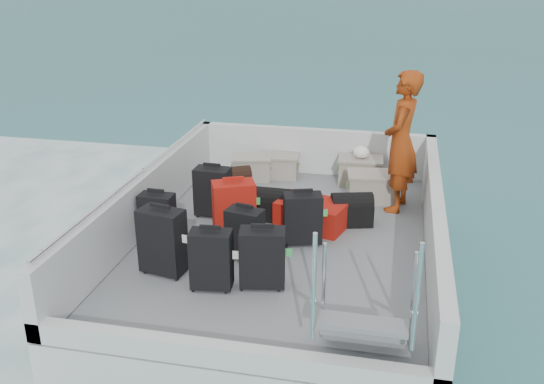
# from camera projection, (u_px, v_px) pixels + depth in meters

# --- Properties ---
(ground) EXTENTS (160.00, 160.00, 0.00)m
(ground) POSITION_uv_depth(u_px,v_px,m) (282.00, 285.00, 7.47)
(ground) COLOR #184B55
(ground) RESTS_ON ground
(ferry_hull) EXTENTS (3.60, 5.00, 0.60)m
(ferry_hull) POSITION_uv_depth(u_px,v_px,m) (283.00, 263.00, 7.36)
(ferry_hull) COLOR silver
(ferry_hull) RESTS_ON ground
(deck) EXTENTS (3.30, 4.70, 0.02)m
(deck) POSITION_uv_depth(u_px,v_px,m) (283.00, 240.00, 7.25)
(deck) COLOR gray
(deck) RESTS_ON ferry_hull
(deck_fittings) EXTENTS (3.60, 5.00, 0.90)m
(deck_fittings) POSITION_uv_depth(u_px,v_px,m) (308.00, 225.00, 6.75)
(deck_fittings) COLOR #B9BDBE
(deck_fittings) RESTS_ON deck
(suitcase_0) EXTENTS (0.51, 0.35, 0.73)m
(suitcase_0) POSITION_uv_depth(u_px,v_px,m) (162.00, 242.00, 6.37)
(suitcase_0) COLOR black
(suitcase_0) RESTS_ON deck
(suitcase_1) EXTENTS (0.40, 0.23, 0.60)m
(suitcase_1) POSITION_uv_depth(u_px,v_px,m) (158.00, 218.00, 7.08)
(suitcase_1) COLOR black
(suitcase_1) RESTS_ON deck
(suitcase_2) EXTENTS (0.46, 0.28, 0.65)m
(suitcase_2) POSITION_uv_depth(u_px,v_px,m) (213.00, 192.00, 7.79)
(suitcase_2) COLOR black
(suitcase_2) RESTS_ON deck
(suitcase_3) EXTENTS (0.44, 0.28, 0.64)m
(suitcase_3) POSITION_uv_depth(u_px,v_px,m) (211.00, 260.00, 6.08)
(suitcase_3) COLOR black
(suitcase_3) RESTS_ON deck
(suitcase_4) EXTENTS (0.44, 0.31, 0.59)m
(suitcase_4) POSITION_uv_depth(u_px,v_px,m) (245.00, 234.00, 6.69)
(suitcase_4) COLOR black
(suitcase_4) RESTS_ON deck
(suitcase_5) EXTENTS (0.57, 0.47, 0.69)m
(suitcase_5) POSITION_uv_depth(u_px,v_px,m) (234.00, 209.00, 7.22)
(suitcase_5) COLOR #A9160D
(suitcase_5) RESTS_ON deck
(suitcase_6) EXTENTS (0.50, 0.34, 0.63)m
(suitcase_6) POSITION_uv_depth(u_px,v_px,m) (262.00, 259.00, 6.12)
(suitcase_6) COLOR black
(suitcase_6) RESTS_ON deck
(suitcase_7) EXTENTS (0.49, 0.36, 0.62)m
(suitcase_7) POSITION_uv_depth(u_px,v_px,m) (303.00, 219.00, 7.04)
(suitcase_7) COLOR black
(suitcase_7) RESTS_ON deck
(suitcase_8) EXTENTS (0.95, 0.76, 0.33)m
(suitcase_8) POSITION_uv_depth(u_px,v_px,m) (312.00, 214.00, 7.54)
(suitcase_8) COLOR #A9160D
(suitcase_8) RESTS_ON deck
(duffel_0) EXTENTS (0.63, 0.52, 0.32)m
(duffel_0) POSITION_uv_depth(u_px,v_px,m) (231.00, 185.00, 8.51)
(duffel_0) COLOR black
(duffel_0) RESTS_ON deck
(duffel_1) EXTENTS (0.51, 0.31, 0.32)m
(duffel_1) POSITION_uv_depth(u_px,v_px,m) (272.00, 207.00, 7.76)
(duffel_1) COLOR black
(duffel_1) RESTS_ON deck
(duffel_2) EXTENTS (0.57, 0.42, 0.32)m
(duffel_2) POSITION_uv_depth(u_px,v_px,m) (352.00, 212.00, 7.60)
(duffel_2) COLOR black
(duffel_2) RESTS_ON deck
(crate_0) EXTENTS (0.62, 0.49, 0.33)m
(crate_0) POSITION_uv_depth(u_px,v_px,m) (251.00, 169.00, 9.12)
(crate_0) COLOR gray
(crate_0) RESTS_ON deck
(crate_1) EXTENTS (0.55, 0.40, 0.32)m
(crate_1) POSITION_uv_depth(u_px,v_px,m) (280.00, 167.00, 9.22)
(crate_1) COLOR gray
(crate_1) RESTS_ON deck
(crate_2) EXTENTS (0.63, 0.45, 0.37)m
(crate_2) POSITION_uv_depth(u_px,v_px,m) (360.00, 172.00, 8.93)
(crate_2) COLOR gray
(crate_2) RESTS_ON deck
(crate_3) EXTENTS (0.67, 0.51, 0.37)m
(crate_3) POSITION_uv_depth(u_px,v_px,m) (371.00, 188.00, 8.32)
(crate_3) COLOR gray
(crate_3) RESTS_ON deck
(yellow_bag) EXTENTS (0.28, 0.26, 0.22)m
(yellow_bag) POSITION_uv_depth(u_px,v_px,m) (363.00, 183.00, 8.72)
(yellow_bag) COLOR yellow
(yellow_bag) RESTS_ON deck
(white_bag) EXTENTS (0.24, 0.24, 0.18)m
(white_bag) POSITION_uv_depth(u_px,v_px,m) (361.00, 154.00, 8.83)
(white_bag) COLOR white
(white_bag) RESTS_ON crate_2
(passenger) EXTENTS (0.55, 0.75, 1.85)m
(passenger) POSITION_uv_depth(u_px,v_px,m) (401.00, 142.00, 7.80)
(passenger) COLOR #C74612
(passenger) RESTS_ON deck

